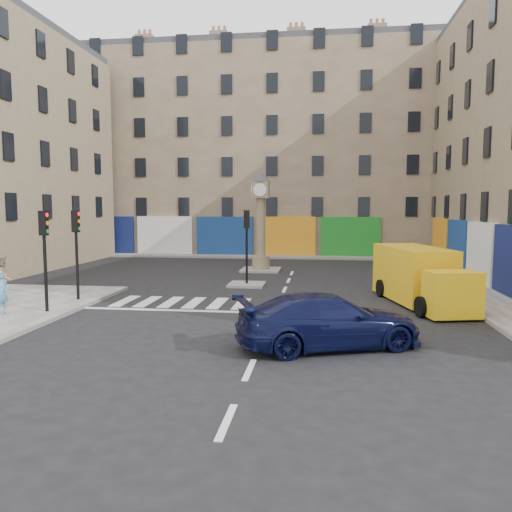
% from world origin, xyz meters
% --- Properties ---
extents(ground, '(120.00, 120.00, 0.00)m').
position_xyz_m(ground, '(0.00, 0.00, 0.00)').
color(ground, black).
rests_on(ground, ground).
extents(sidewalk_right, '(2.60, 30.00, 0.15)m').
position_xyz_m(sidewalk_right, '(8.70, 10.00, 0.07)').
color(sidewalk_right, gray).
rests_on(sidewalk_right, ground).
extents(sidewalk_far, '(32.00, 2.40, 0.15)m').
position_xyz_m(sidewalk_far, '(-4.00, 22.20, 0.07)').
color(sidewalk_far, gray).
rests_on(sidewalk_far, ground).
extents(island_near, '(1.80, 1.80, 0.12)m').
position_xyz_m(island_near, '(-2.00, 8.00, 0.06)').
color(island_near, gray).
rests_on(island_near, ground).
extents(island_far, '(2.40, 2.40, 0.12)m').
position_xyz_m(island_far, '(-2.00, 14.00, 0.06)').
color(island_far, gray).
rests_on(island_far, ground).
extents(building_far, '(32.00, 10.00, 17.00)m').
position_xyz_m(building_far, '(-4.00, 28.00, 8.50)').
color(building_far, gray).
rests_on(building_far, ground).
extents(traffic_light_left_near, '(0.28, 0.22, 3.70)m').
position_xyz_m(traffic_light_left_near, '(-8.30, 0.20, 2.62)').
color(traffic_light_left_near, black).
rests_on(traffic_light_left_near, sidewalk_left).
extents(traffic_light_left_far, '(0.28, 0.22, 3.70)m').
position_xyz_m(traffic_light_left_far, '(-8.30, 2.60, 2.62)').
color(traffic_light_left_far, black).
rests_on(traffic_light_left_far, sidewalk_left).
extents(traffic_light_island, '(0.28, 0.22, 3.70)m').
position_xyz_m(traffic_light_island, '(-2.00, 8.00, 2.59)').
color(traffic_light_island, black).
rests_on(traffic_light_island, island_near).
extents(clock_pillar, '(1.20, 1.20, 6.10)m').
position_xyz_m(clock_pillar, '(-2.00, 14.00, 3.55)').
color(clock_pillar, '#907B5E').
rests_on(clock_pillar, island_far).
extents(navy_sedan, '(5.70, 3.86, 1.53)m').
position_xyz_m(navy_sedan, '(1.95, -2.73, 0.77)').
color(navy_sedan, black).
rests_on(navy_sedan, ground).
extents(yellow_van, '(3.26, 6.59, 2.30)m').
position_xyz_m(yellow_van, '(5.73, 4.17, 1.14)').
color(yellow_van, yellow).
rests_on(yellow_van, ground).
extents(pedestrian_blue, '(0.48, 0.64, 1.57)m').
position_xyz_m(pedestrian_blue, '(-9.60, -0.50, 0.93)').
color(pedestrian_blue, '#5A94CE').
rests_on(pedestrian_blue, sidewalk_left).
extents(pedestrian_tan, '(1.04, 1.15, 1.95)m').
position_xyz_m(pedestrian_tan, '(-11.09, 1.76, 1.12)').
color(pedestrian_tan, tan).
rests_on(pedestrian_tan, sidewalk_left).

